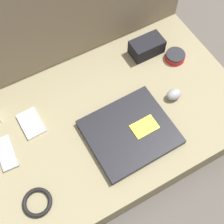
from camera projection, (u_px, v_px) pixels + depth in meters
name	position (u px, v px, depth m)	size (l,w,h in m)	color
ground_plane	(112.00, 128.00, 1.23)	(8.00, 8.00, 0.00)	#4C4742
couch_seat	(112.00, 121.00, 1.18)	(0.98, 0.61, 0.11)	#847A5B
couch_backrest	(59.00, 12.00, 1.16)	(0.98, 0.20, 0.53)	#7F705B
laptop	(130.00, 132.00, 1.08)	(0.30, 0.26, 0.03)	black
computer_mouse	(174.00, 94.00, 1.15)	(0.06, 0.04, 0.04)	gray
speaker_puck	(175.00, 56.00, 1.24)	(0.08, 0.08, 0.03)	red
phone_silver	(31.00, 123.00, 1.11)	(0.07, 0.11, 0.01)	silver
phone_black	(6.00, 153.00, 1.05)	(0.06, 0.13, 0.01)	#99999E
camera_pouch	(147.00, 47.00, 1.24)	(0.13, 0.08, 0.06)	black
cable_coil	(37.00, 202.00, 0.97)	(0.09, 0.09, 0.01)	black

